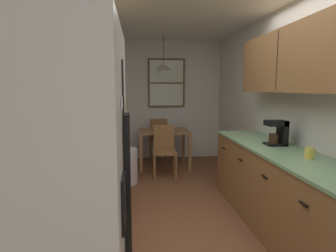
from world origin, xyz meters
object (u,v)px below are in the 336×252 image
object	(u,v)px
dining_table	(164,136)
storage_canister	(81,155)
trash_bin	(127,166)
dining_chair_near	(164,148)
coffee_maker	(278,132)
refrigerator	(46,229)
microwave_over_range	(47,71)
stove_range	(73,238)
mug_by_coffeemaker	(310,153)
table_serving_bowl	(164,129)
dining_chair_far	(158,136)

from	to	relation	value
dining_table	storage_canister	world-z (taller)	storage_canister
dining_table	trash_bin	xyz separation A→B (m)	(-0.68, -0.93, -0.33)
dining_chair_near	coffee_maker	size ratio (longest dim) A/B	3.17
refrigerator	microwave_over_range	bearing A→B (deg)	103.35
stove_range	dining_chair_near	distance (m)	2.97
mug_by_coffeemaker	table_serving_bowl	world-z (taller)	mug_by_coffeemaker
dining_chair_far	storage_canister	size ratio (longest dim) A/B	5.70
stove_range	trash_bin	bearing A→B (deg)	83.25
dining_chair_far	trash_bin	size ratio (longest dim) A/B	1.55
coffee_maker	mug_by_coffeemaker	size ratio (longest dim) A/B	2.44
dining_chair_near	mug_by_coffeemaker	xyz separation A→B (m)	(1.12, -2.41, 0.45)
coffee_maker	table_serving_bowl	bearing A→B (deg)	114.76
coffee_maker	dining_table	bearing A→B (deg)	114.39
table_serving_bowl	dining_chair_far	bearing A→B (deg)	95.67
trash_bin	dining_table	bearing A→B (deg)	53.61
dining_chair_far	table_serving_bowl	bearing A→B (deg)	-84.33
dining_chair_far	coffee_maker	distance (m)	3.26
stove_range	trash_bin	world-z (taller)	stove_range
refrigerator	dining_chair_far	size ratio (longest dim) A/B	2.02
trash_bin	table_serving_bowl	bearing A→B (deg)	52.59
storage_canister	dining_chair_far	bearing A→B (deg)	75.61
table_serving_bowl	dining_chair_near	bearing A→B (deg)	-94.59
trash_bin	mug_by_coffeemaker	bearing A→B (deg)	-49.89
dining_chair_far	mug_by_coffeemaker	bearing A→B (deg)	-72.54
microwave_over_range	dining_table	xyz separation A→B (m)	(1.09, 3.42, -1.04)
microwave_over_range	mug_by_coffeemaker	distance (m)	2.31
trash_bin	storage_canister	size ratio (longest dim) A/B	3.68
microwave_over_range	stove_range	bearing A→B (deg)	-0.03
storage_canister	refrigerator	bearing A→B (deg)	-87.02
dining_chair_far	table_serving_bowl	distance (m)	0.69
dining_chair_near	dining_chair_far	distance (m)	1.20
trash_bin	stove_range	bearing A→B (deg)	-96.75
dining_chair_far	mug_by_coffeemaker	distance (m)	3.82
dining_table	table_serving_bowl	distance (m)	0.15
dining_chair_near	table_serving_bowl	distance (m)	0.62
microwave_over_range	coffee_maker	size ratio (longest dim) A/B	2.11
dining_chair_near	coffee_maker	distance (m)	2.19
microwave_over_range	coffee_maker	distance (m)	2.48
stove_range	storage_canister	xyz separation A→B (m)	(-0.01, 0.43, 0.51)
refrigerator	dining_table	world-z (taller)	refrigerator
stove_range	microwave_over_range	bearing A→B (deg)	179.97
coffee_maker	dining_chair_near	bearing A→B (deg)	122.27
dining_table	coffee_maker	bearing A→B (deg)	-65.61
trash_bin	coffee_maker	bearing A→B (deg)	-39.61
mug_by_coffeemaker	dining_table	bearing A→B (deg)	109.58
coffee_maker	trash_bin	bearing A→B (deg)	140.39
dining_table	dining_chair_near	bearing A→B (deg)	-94.50
dining_table	trash_bin	distance (m)	1.20
stove_range	coffee_maker	xyz separation A→B (m)	(2.06, 1.02, 0.58)
dining_table	table_serving_bowl	bearing A→B (deg)	-93.12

